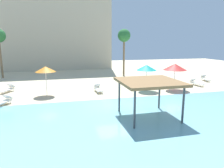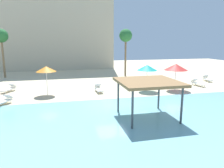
{
  "view_description": "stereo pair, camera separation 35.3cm",
  "coord_description": "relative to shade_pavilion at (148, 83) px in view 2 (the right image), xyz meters",
  "views": [
    {
      "loc": [
        -4.21,
        -16.39,
        5.14
      ],
      "look_at": [
        0.49,
        2.0,
        1.3
      ],
      "focal_mm": 33.72,
      "sensor_mm": 36.0,
      "label": 1
    },
    {
      "loc": [
        -3.87,
        -16.48,
        5.14
      ],
      "look_at": [
        0.49,
        2.0,
        1.3
      ],
      "focal_mm": 33.72,
      "sensor_mm": 36.0,
      "label": 2
    }
  ],
  "objects": [
    {
      "name": "ground_plane",
      "position": [
        -1.63,
        3.64,
        -2.41
      ],
      "size": [
        80.0,
        80.0,
        0.0
      ],
      "primitive_type": "plane",
      "color": "beige"
    },
    {
      "name": "lagoon_water",
      "position": [
        -1.63,
        -1.61,
        -2.39
      ],
      "size": [
        44.0,
        13.5,
        0.04
      ],
      "primitive_type": "cube",
      "color": "#7AB7C1",
      "rests_on": "ground"
    },
    {
      "name": "shade_pavilion",
      "position": [
        0.0,
        0.0,
        0.0
      ],
      "size": [
        3.93,
        3.93,
        2.59
      ],
      "color": "#42474C",
      "rests_on": "ground"
    },
    {
      "name": "beach_umbrella_teal_0",
      "position": [
        3.14,
        7.69,
        0.04
      ],
      "size": [
        2.1,
        2.1,
        2.74
      ],
      "color": "silver",
      "rests_on": "ground"
    },
    {
      "name": "beach_umbrella_orange_1",
      "position": [
        -7.07,
        8.31,
        0.12
      ],
      "size": [
        1.93,
        1.93,
        2.81
      ],
      "color": "silver",
      "rests_on": "ground"
    },
    {
      "name": "beach_umbrella_red_3",
      "position": [
        6.28,
        7.34,
        0.06
      ],
      "size": [
        2.47,
        2.47,
        2.82
      ],
      "color": "silver",
      "rests_on": "ground"
    },
    {
      "name": "lounge_chair_0",
      "position": [
        -11.06,
        10.45,
        -2.08
      ],
      "size": [
        1.39,
        1.96,
        0.74
      ],
      "rotation": [
        0.0,
        0.0,
        -2.04
      ],
      "color": "white",
      "rests_on": "ground"
    },
    {
      "name": "lounge_chair_3",
      "position": [
        -1.95,
        8.25,
        -2.08
      ],
      "size": [
        0.66,
        1.91,
        0.74
      ],
      "rotation": [
        0.0,
        0.0,
        -1.54
      ],
      "color": "white",
      "rests_on": "ground"
    },
    {
      "name": "lounge_chair_4",
      "position": [
        9.99,
        8.63,
        -2.08
      ],
      "size": [
        0.86,
        1.96,
        0.74
      ],
      "rotation": [
        0.0,
        0.0,
        -1.43
      ],
      "color": "white",
      "rests_on": "ground"
    },
    {
      "name": "lounge_chair_5",
      "position": [
        13.06,
        10.94,
        -2.08
      ],
      "size": [
        1.05,
        1.99,
        0.74
      ],
      "rotation": [
        0.0,
        0.0,
        -1.82
      ],
      "color": "white",
      "rests_on": "ground"
    },
    {
      "name": "lounge_chair_6",
      "position": [
        -10.41,
        5.56,
        -2.08
      ],
      "size": [
        1.43,
        1.95,
        0.74
      ],
      "rotation": [
        0.0,
        0.0,
        -2.07
      ],
      "color": "white",
      "rests_on": "ground"
    },
    {
      "name": "palm_tree_0",
      "position": [
        -13.7,
        20.05,
        3.34
      ],
      "size": [
        1.9,
        1.9,
        6.89
      ],
      "color": "brown",
      "rests_on": "ground"
    },
    {
      "name": "palm_tree_1",
      "position": [
        3.79,
        17.7,
        3.42
      ],
      "size": [
        1.9,
        1.9,
        6.98
      ],
      "color": "brown",
      "rests_on": "ground"
    },
    {
      "name": "hotel_block_0",
      "position": [
        -7.44,
        31.72,
        6.76
      ],
      "size": [
        23.11,
        10.46,
        18.35
      ],
      "primitive_type": "cube",
      "color": "beige",
      "rests_on": "ground"
    }
  ]
}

